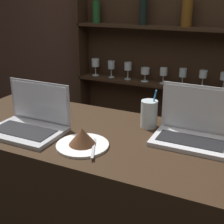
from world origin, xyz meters
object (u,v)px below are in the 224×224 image
object	(u,v)px
laptop_near	(30,121)
water_glass	(149,114)
cake_plate	(82,139)
laptop_far	(194,129)

from	to	relation	value
laptop_near	water_glass	size ratio (longest dim) A/B	1.80
cake_plate	water_glass	bearing A→B (deg)	60.32
laptop_near	cake_plate	bearing A→B (deg)	-6.96
laptop_far	water_glass	size ratio (longest dim) A/B	1.74
cake_plate	laptop_near	bearing A→B (deg)	173.04
laptop_far	cake_plate	size ratio (longest dim) A/B	1.47
cake_plate	water_glass	size ratio (longest dim) A/B	1.18
laptop_near	cake_plate	size ratio (longest dim) A/B	1.52
laptop_near	laptop_far	size ratio (longest dim) A/B	1.03
laptop_near	cake_plate	distance (m)	0.30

